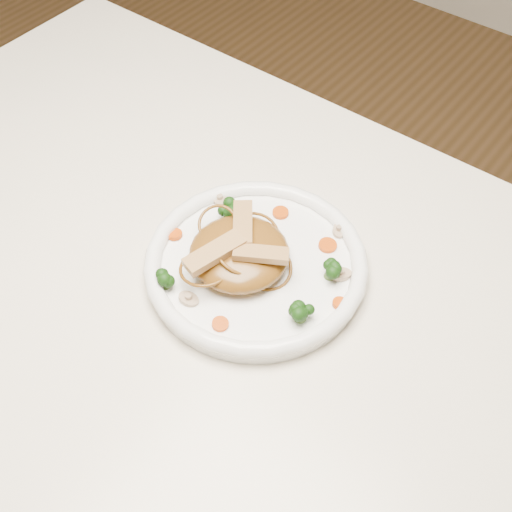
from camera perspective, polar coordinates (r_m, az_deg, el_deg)
The scene contains 19 objects.
table at distance 0.87m, azimuth -4.12°, elevation -7.59°, with size 1.20×0.80×0.75m.
plate at distance 0.80m, azimuth 0.00°, elevation -1.01°, with size 0.26×0.26×0.02m, color white.
noodle_mound at distance 0.78m, azimuth -1.41°, elevation 0.25°, with size 0.12×0.12×0.04m, color brown.
chicken_a at distance 0.76m, azimuth 0.42°, elevation 0.18°, with size 0.06×0.02×0.01m, color tan.
chicken_b at distance 0.79m, azimuth -1.12°, elevation 2.75°, with size 0.07×0.02×0.01m, color tan.
chicken_c at distance 0.76m, azimuth -3.51°, elevation 0.29°, with size 0.07×0.02×0.01m, color tan.
broccoli_0 at distance 0.78m, azimuth 6.32°, elevation -0.98°, with size 0.03×0.03×0.03m, color #173B0C, non-canonical shape.
broccoli_1 at distance 0.83m, azimuth -2.16°, elevation 3.87°, with size 0.03×0.03×0.03m, color #173B0C, non-canonical shape.
broccoli_2 at distance 0.77m, azimuth -7.72°, elevation -1.86°, with size 0.02×0.02×0.03m, color #173B0C, non-canonical shape.
broccoli_3 at distance 0.74m, azimuth 3.80°, elevation -4.61°, with size 0.03×0.03×0.03m, color #173B0C, non-canonical shape.
carrot_0 at distance 0.82m, azimuth 6.07°, elevation 0.90°, with size 0.02×0.02×0.01m, color #D14407.
carrot_1 at distance 0.83m, azimuth -6.89°, elevation 1.83°, with size 0.02×0.02×0.01m, color #D14407.
carrot_2 at distance 0.76m, azimuth 7.10°, elevation -3.99°, with size 0.02×0.02×0.01m, color #D14407.
carrot_3 at distance 0.85m, azimuth 2.08°, elevation 3.67°, with size 0.02×0.02×0.01m, color #D14407.
carrot_4 at distance 0.74m, azimuth -3.03°, elevation -5.75°, with size 0.02×0.02×0.01m, color #D14407.
mushroom_0 at distance 0.77m, azimuth -5.71°, elevation -3.65°, with size 0.02×0.02×0.01m, color #BDA88E.
mushroom_1 at distance 0.79m, azimuth 7.13°, elevation -1.53°, with size 0.03×0.03×0.01m, color #BDA88E.
mushroom_2 at distance 0.86m, azimuth -3.07°, elevation 4.75°, with size 0.02×0.02×0.01m, color #BDA88E.
mushroom_3 at distance 0.83m, azimuth 6.98°, elevation 2.11°, with size 0.02×0.02×0.01m, color #BDA88E.
Camera 1 is at (0.33, -0.33, 1.38)m, focal length 47.40 mm.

